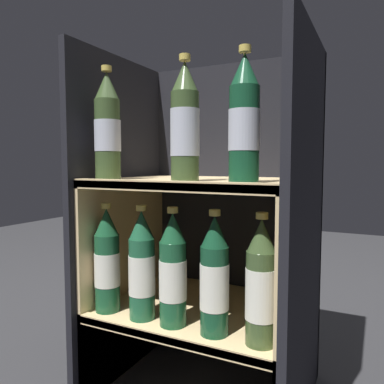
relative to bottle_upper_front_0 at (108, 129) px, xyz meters
name	(u,v)px	position (x,y,z in m)	size (l,w,h in m)	color
fridge_back_wall	(230,214)	(0.21, 0.36, -0.26)	(0.57, 0.02, 0.96)	black
fridge_side_left	(121,217)	(-0.07, 0.14, -0.26)	(0.02, 0.45, 0.96)	black
fridge_side_right	(305,232)	(0.48, 0.14, -0.26)	(0.02, 0.45, 0.96)	black
shelf_lower	(200,325)	(0.21, 0.13, -0.54)	(0.53, 0.41, 0.25)	#DBBC84
shelf_upper	(201,246)	(0.21, 0.14, -0.32)	(0.53, 0.41, 0.61)	#DBBC84
bottle_upper_front_0	(108,129)	(0.00, 0.00, 0.00)	(0.07, 0.07, 0.29)	#384C28
bottle_upper_front_1	(185,125)	(0.23, 0.00, 0.00)	(0.07, 0.07, 0.29)	#384C28
bottle_upper_front_2	(244,122)	(0.37, 0.00, 0.00)	(0.07, 0.07, 0.29)	#144228
bottle_lower_front_0	(107,263)	(-0.01, 0.00, -0.36)	(0.07, 0.07, 0.29)	#194C2D
bottle_lower_front_1	(142,268)	(0.10, 0.00, -0.36)	(0.07, 0.07, 0.29)	#1E5638
bottle_lower_front_2	(173,273)	(0.19, 0.00, -0.36)	(0.07, 0.07, 0.29)	#194C2D
bottle_lower_front_3	(214,279)	(0.30, 0.00, -0.36)	(0.07, 0.07, 0.29)	#144228
bottle_lower_front_4	(261,286)	(0.41, 0.00, -0.36)	(0.07, 0.07, 0.29)	#384C28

